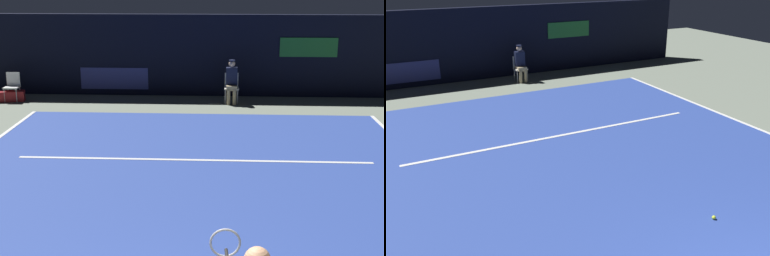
# 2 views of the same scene
# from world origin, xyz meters

# --- Properties ---
(ground_plane) EXTENTS (31.41, 31.41, 0.00)m
(ground_plane) POSITION_xyz_m (0.00, 5.12, 0.00)
(ground_plane) COLOR gray
(court_surface) EXTENTS (9.65, 12.24, 0.01)m
(court_surface) POSITION_xyz_m (0.00, 5.12, 0.01)
(court_surface) COLOR #2D479E
(court_surface) RESTS_ON ground
(line_sideline_left) EXTENTS (0.10, 12.24, 0.01)m
(line_sideline_left) POSITION_xyz_m (4.78, 5.12, 0.01)
(line_sideline_left) COLOR white
(line_sideline_left) RESTS_ON court_surface
(line_service) EXTENTS (7.53, 0.10, 0.01)m
(line_service) POSITION_xyz_m (0.00, 7.26, 0.01)
(line_service) COLOR white
(line_service) RESTS_ON court_surface
(back_wall) EXTENTS (16.53, 0.33, 2.60)m
(back_wall) POSITION_xyz_m (-0.00, 13.79, 1.30)
(back_wall) COLOR black
(back_wall) RESTS_ON ground
(line_judge_on_chair) EXTENTS (0.44, 0.53, 1.32)m
(line_judge_on_chair) POSITION_xyz_m (0.89, 12.68, 0.69)
(line_judge_on_chair) COLOR white
(line_judge_on_chair) RESTS_ON ground
(tennis_ball) EXTENTS (0.07, 0.07, 0.07)m
(tennis_ball) POSITION_xyz_m (0.76, 2.77, 0.05)
(tennis_ball) COLOR #CCE033
(tennis_ball) RESTS_ON court_surface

